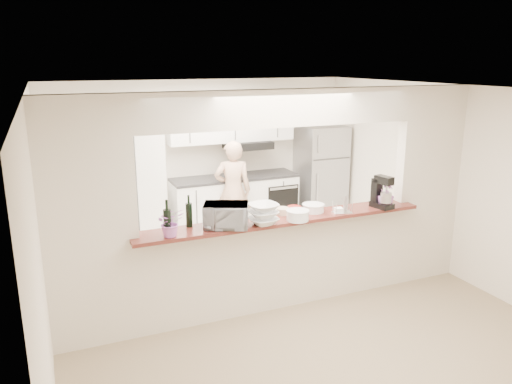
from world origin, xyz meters
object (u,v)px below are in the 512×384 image
refrigerator (320,174)px  toaster_oven (226,216)px  stand_mixer (382,193)px  person (233,191)px

refrigerator → toaster_oven: 3.91m
stand_mixer → person: bearing=111.9°
refrigerator → person: size_ratio=1.07×
toaster_oven → refrigerator: bearing=68.7°
refrigerator → toaster_oven: refrigerator is taller
stand_mixer → person: (-0.98, 2.44, -0.47)m
stand_mixer → refrigerator: bearing=73.9°
toaster_oven → stand_mixer: stand_mixer is taller
stand_mixer → toaster_oven: bearing=178.9°
person → stand_mixer: bearing=128.4°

